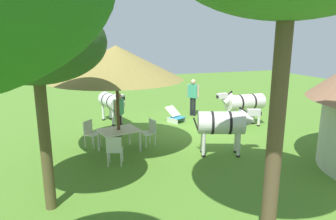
{
  "coord_description": "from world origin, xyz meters",
  "views": [
    {
      "loc": [
        4.86,
        11.07,
        3.65
      ],
      "look_at": [
        1.11,
        0.56,
        1.0
      ],
      "focal_mm": 32.72,
      "sensor_mm": 36.0,
      "label": 1
    }
  ],
  "objects_px": {
    "patio_chair_near_hut": "(114,149)",
    "zebra_nearest_camera": "(244,103)",
    "standing_watcher": "(193,94)",
    "guest_beside_umbrella": "(119,110)",
    "shade_umbrella": "(116,63)",
    "striped_lounge_chair": "(175,116)",
    "zebra_by_umbrella": "(223,123)",
    "zebra_toward_hut": "(112,102)",
    "patio_chair_west_end": "(150,130)",
    "patio_chair_east_end": "(90,132)",
    "patio_dining_table": "(119,132)",
    "acacia_tree_left_background": "(36,44)"
  },
  "relations": [
    {
      "from": "patio_chair_near_hut",
      "to": "zebra_nearest_camera",
      "type": "height_order",
      "value": "zebra_nearest_camera"
    },
    {
      "from": "patio_chair_near_hut",
      "to": "standing_watcher",
      "type": "relative_size",
      "value": 0.51
    },
    {
      "from": "guest_beside_umbrella",
      "to": "shade_umbrella",
      "type": "bearing_deg",
      "value": 23.89
    },
    {
      "from": "guest_beside_umbrella",
      "to": "striped_lounge_chair",
      "type": "xyz_separation_m",
      "value": [
        -2.71,
        -1.18,
        -0.74
      ]
    },
    {
      "from": "zebra_by_umbrella",
      "to": "standing_watcher",
      "type": "bearing_deg",
      "value": -173.35
    },
    {
      "from": "zebra_nearest_camera",
      "to": "zebra_by_umbrella",
      "type": "distance_m",
      "value": 3.46
    },
    {
      "from": "shade_umbrella",
      "to": "patio_chair_near_hut",
      "type": "bearing_deg",
      "value": 72.69
    },
    {
      "from": "zebra_nearest_camera",
      "to": "shade_umbrella",
      "type": "bearing_deg",
      "value": 101.02
    },
    {
      "from": "zebra_nearest_camera",
      "to": "zebra_toward_hut",
      "type": "relative_size",
      "value": 1.12
    },
    {
      "from": "zebra_nearest_camera",
      "to": "zebra_toward_hut",
      "type": "xyz_separation_m",
      "value": [
        5.05,
        -2.46,
        -0.09
      ]
    },
    {
      "from": "zebra_nearest_camera",
      "to": "standing_watcher",
      "type": "bearing_deg",
      "value": 26.05
    },
    {
      "from": "standing_watcher",
      "to": "zebra_toward_hut",
      "type": "bearing_deg",
      "value": 50.07
    },
    {
      "from": "shade_umbrella",
      "to": "zebra_toward_hut",
      "type": "distance_m",
      "value": 4.09
    },
    {
      "from": "guest_beside_umbrella",
      "to": "striped_lounge_chair",
      "type": "height_order",
      "value": "guest_beside_umbrella"
    },
    {
      "from": "shade_umbrella",
      "to": "patio_chair_west_end",
      "type": "relative_size",
      "value": 4.64
    },
    {
      "from": "patio_chair_west_end",
      "to": "standing_watcher",
      "type": "relative_size",
      "value": 0.51
    },
    {
      "from": "zebra_by_umbrella",
      "to": "zebra_toward_hut",
      "type": "distance_m",
      "value": 5.61
    },
    {
      "from": "striped_lounge_chair",
      "to": "zebra_by_umbrella",
      "type": "bearing_deg",
      "value": 61.94
    },
    {
      "from": "patio_chair_east_end",
      "to": "striped_lounge_chair",
      "type": "bearing_deg",
      "value": 161.12
    },
    {
      "from": "patio_dining_table",
      "to": "guest_beside_umbrella",
      "type": "bearing_deg",
      "value": -101.26
    },
    {
      "from": "shade_umbrella",
      "to": "zebra_by_umbrella",
      "type": "relative_size",
      "value": 2.08
    },
    {
      "from": "patio_chair_east_end",
      "to": "standing_watcher",
      "type": "xyz_separation_m",
      "value": [
        -5.04,
        -2.73,
        0.53
      ]
    },
    {
      "from": "patio_chair_east_end",
      "to": "zebra_nearest_camera",
      "type": "bearing_deg",
      "value": 137.05
    },
    {
      "from": "standing_watcher",
      "to": "patio_dining_table",
      "type": "bearing_deg",
      "value": 90.72
    },
    {
      "from": "shade_umbrella",
      "to": "zebra_toward_hut",
      "type": "xyz_separation_m",
      "value": [
        -0.38,
        -3.57,
        -1.96
      ]
    },
    {
      "from": "shade_umbrella",
      "to": "patio_chair_east_end",
      "type": "xyz_separation_m",
      "value": [
        0.83,
        -0.8,
        -2.37
      ]
    },
    {
      "from": "guest_beside_umbrella",
      "to": "zebra_by_umbrella",
      "type": "bearing_deg",
      "value": 77.56
    },
    {
      "from": "patio_chair_near_hut",
      "to": "guest_beside_umbrella",
      "type": "xyz_separation_m",
      "value": [
        -0.66,
        -2.69,
        0.48
      ]
    },
    {
      "from": "shade_umbrella",
      "to": "patio_chair_east_end",
      "type": "height_order",
      "value": "shade_umbrella"
    },
    {
      "from": "patio_chair_east_end",
      "to": "acacia_tree_left_background",
      "type": "xyz_separation_m",
      "value": [
        1.24,
        3.71,
        3.01
      ]
    },
    {
      "from": "patio_chair_near_hut",
      "to": "acacia_tree_left_background",
      "type": "bearing_deg",
      "value": -116.42
    },
    {
      "from": "zebra_nearest_camera",
      "to": "zebra_by_umbrella",
      "type": "bearing_deg",
      "value": 135.43
    },
    {
      "from": "patio_chair_east_end",
      "to": "zebra_by_umbrella",
      "type": "distance_m",
      "value": 4.45
    },
    {
      "from": "patio_chair_east_end",
      "to": "zebra_by_umbrella",
      "type": "xyz_separation_m",
      "value": [
        -3.85,
        2.18,
        0.51
      ]
    },
    {
      "from": "striped_lounge_chair",
      "to": "zebra_by_umbrella",
      "type": "height_order",
      "value": "zebra_by_umbrella"
    },
    {
      "from": "patio_chair_near_hut",
      "to": "striped_lounge_chair",
      "type": "relative_size",
      "value": 0.95
    },
    {
      "from": "guest_beside_umbrella",
      "to": "zebra_by_umbrella",
      "type": "relative_size",
      "value": 0.83
    },
    {
      "from": "shade_umbrella",
      "to": "standing_watcher",
      "type": "height_order",
      "value": "shade_umbrella"
    },
    {
      "from": "patio_dining_table",
      "to": "zebra_by_umbrella",
      "type": "distance_m",
      "value": 3.34
    },
    {
      "from": "patio_chair_near_hut",
      "to": "zebra_by_umbrella",
      "type": "relative_size",
      "value": 0.45
    },
    {
      "from": "patio_chair_near_hut",
      "to": "zebra_toward_hut",
      "type": "distance_m",
      "value": 4.75
    },
    {
      "from": "patio_chair_west_end",
      "to": "zebra_toward_hut",
      "type": "height_order",
      "value": "zebra_toward_hut"
    },
    {
      "from": "patio_chair_east_end",
      "to": "guest_beside_umbrella",
      "type": "bearing_deg",
      "value": 168.61
    },
    {
      "from": "patio_chair_near_hut",
      "to": "striped_lounge_chair",
      "type": "xyz_separation_m",
      "value": [
        -3.37,
        -3.86,
        -0.26
      ]
    },
    {
      "from": "striped_lounge_chair",
      "to": "acacia_tree_left_background",
      "type": "xyz_separation_m",
      "value": [
        5.09,
        5.66,
        3.28
      ]
    },
    {
      "from": "patio_chair_west_end",
      "to": "acacia_tree_left_background",
      "type": "relative_size",
      "value": 0.21
    },
    {
      "from": "patio_chair_east_end",
      "to": "guest_beside_umbrella",
      "type": "xyz_separation_m",
      "value": [
        -1.14,
        -0.78,
        0.48
      ]
    },
    {
      "from": "zebra_by_umbrella",
      "to": "zebra_nearest_camera",
      "type": "bearing_deg",
      "value": 156.35
    },
    {
      "from": "patio_chair_near_hut",
      "to": "zebra_nearest_camera",
      "type": "distance_m",
      "value": 6.2
    },
    {
      "from": "patio_chair_east_end",
      "to": "zebra_nearest_camera",
      "type": "xyz_separation_m",
      "value": [
        -6.25,
        -0.32,
        0.5
      ]
    }
  ]
}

